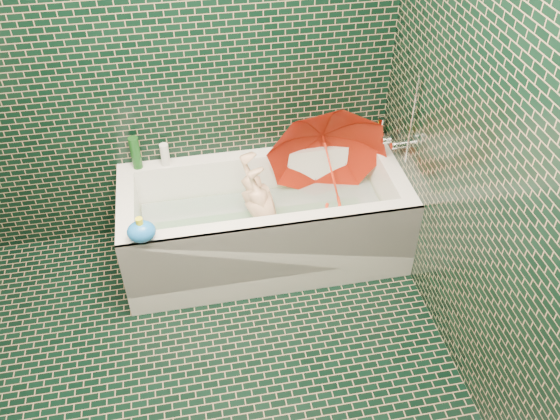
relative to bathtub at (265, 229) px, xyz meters
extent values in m
plane|color=black|center=(-0.45, -1.01, -0.21)|extent=(2.80, 2.80, 0.00)
plane|color=black|center=(-0.45, 0.39, 1.04)|extent=(2.80, 0.00, 2.80)
plane|color=black|center=(0.85, -1.01, 1.04)|extent=(0.00, 2.80, 2.80)
cube|color=white|center=(0.00, 0.02, -0.14)|extent=(1.70, 0.75, 0.15)
cube|color=white|center=(0.00, 0.34, 0.14)|extent=(1.70, 0.10, 0.40)
cube|color=white|center=(0.00, -0.31, 0.14)|extent=(1.70, 0.10, 0.40)
cube|color=white|center=(0.80, 0.02, 0.14)|extent=(0.10, 0.55, 0.40)
cube|color=white|center=(-0.80, 0.02, 0.14)|extent=(0.10, 0.55, 0.40)
cube|color=white|center=(0.00, -0.35, 0.06)|extent=(1.70, 0.02, 0.55)
cube|color=green|center=(0.00, 0.02, -0.06)|extent=(1.35, 0.47, 0.01)
cube|color=silver|center=(0.00, 0.02, 0.09)|extent=(1.48, 0.53, 0.00)
cylinder|color=silver|center=(0.83, 0.02, 0.52)|extent=(0.14, 0.05, 0.05)
cylinder|color=silver|center=(0.75, 0.08, 0.52)|extent=(0.05, 0.04, 0.04)
cylinder|color=silver|center=(0.82, -0.08, 0.74)|extent=(0.01, 0.01, 0.55)
imported|color=#E2B48D|center=(0.01, 0.00, 0.10)|extent=(0.90, 0.36, 0.39)
imported|color=red|center=(0.42, 0.05, 0.37)|extent=(0.89, 0.89, 0.92)
imported|color=white|center=(0.80, 0.32, 0.34)|extent=(0.13, 0.13, 0.27)
imported|color=#5B2079|center=(0.80, 0.31, 0.34)|extent=(0.10, 0.10, 0.18)
imported|color=#134215|center=(0.79, 0.33, 0.34)|extent=(0.17, 0.17, 0.17)
cylinder|color=#134215|center=(0.63, 0.33, 0.44)|extent=(0.07, 0.07, 0.20)
cylinder|color=silver|center=(0.80, 0.31, 0.43)|extent=(0.06, 0.06, 0.19)
cylinder|color=#134215|center=(-0.72, 0.34, 0.44)|extent=(0.08, 0.08, 0.21)
cylinder|color=white|center=(-0.55, 0.33, 0.41)|extent=(0.06, 0.06, 0.15)
ellipsoid|color=#FFF41A|center=(0.64, 0.33, 0.38)|extent=(0.12, 0.11, 0.07)
sphere|color=#FFF41A|center=(0.68, 0.32, 0.42)|extent=(0.05, 0.05, 0.05)
cone|color=orange|center=(0.70, 0.31, 0.42)|extent=(0.03, 0.03, 0.02)
ellipsoid|color=blue|center=(-0.70, -0.33, 0.40)|extent=(0.16, 0.14, 0.12)
cylinder|color=#FFF41A|center=(-0.70, -0.33, 0.47)|extent=(0.04, 0.04, 0.04)
camera|label=1|loc=(-0.43, -2.68, 2.48)|focal=38.00mm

